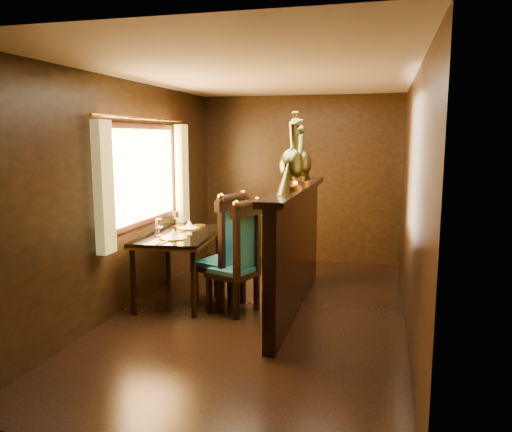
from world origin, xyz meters
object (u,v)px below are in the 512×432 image
(chair_left, at_px, (241,254))
(chair_right, at_px, (227,247))
(peacock_left, at_px, (292,150))
(dining_table, at_px, (179,239))
(peacock_right, at_px, (302,152))

(chair_left, relative_size, chair_right, 0.96)
(chair_left, bearing_deg, peacock_left, 20.77)
(chair_left, distance_m, peacock_left, 1.22)
(dining_table, relative_size, chair_left, 1.12)
(dining_table, relative_size, peacock_right, 1.95)
(dining_table, relative_size, peacock_left, 1.78)
(chair_right, xyz_separation_m, peacock_left, (0.74, -0.18, 1.08))
(dining_table, bearing_deg, peacock_right, 7.81)
(dining_table, height_order, peacock_left, peacock_left)
(peacock_right, bearing_deg, chair_left, -128.47)
(chair_left, xyz_separation_m, chair_right, (-0.22, 0.18, 0.02))
(dining_table, height_order, chair_left, chair_left)
(dining_table, distance_m, chair_left, 0.91)
(dining_table, xyz_separation_m, peacock_left, (1.38, -0.32, 1.04))
(dining_table, bearing_deg, chair_left, -26.68)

